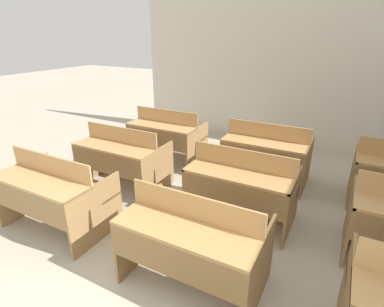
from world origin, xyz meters
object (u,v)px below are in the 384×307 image
bench_second_left (122,157)px  bench_second_center (241,185)px  schoolbag (30,184)px  bench_third_left (166,135)px  bench_front_center (193,240)px  bench_front_left (54,192)px  bench_third_center (266,152)px

bench_second_left → bench_second_center: size_ratio=1.00×
bench_second_center → schoolbag: bearing=-163.3°
bench_second_left → bench_third_left: 1.13m
bench_second_center → bench_front_center: bearing=-91.6°
bench_second_left → bench_front_center: bearing=-33.3°
bench_front_center → bench_second_center: same height
bench_third_left → bench_front_left: bearing=-90.9°
bench_front_left → bench_third_left: (0.04, 2.26, 0.00)m
bench_front_left → bench_second_left: bearing=89.6°
bench_third_left → bench_third_center: bearing=0.0°
bench_front_center → bench_second_left: 2.09m
bench_front_left → bench_third_left: bearing=89.1°
bench_second_center → schoolbag: size_ratio=3.31×
bench_front_left → schoolbag: bench_front_left is taller
bench_front_left → bench_third_center: (1.77, 2.27, 0.00)m
bench_second_center → schoolbag: 2.86m
bench_front_left → bench_second_left: (0.01, 1.14, 0.00)m
bench_second_left → bench_front_left: bearing=-90.4°
bench_front_left → bench_front_center: bearing=-0.4°
bench_third_center → bench_front_center: bearing=-90.4°
schoolbag → bench_third_center: bearing=35.8°
bench_second_center → bench_third_center: 1.14m
bench_front_center → bench_third_center: (0.02, 2.28, 0.00)m
bench_front_left → bench_second_center: (1.79, 1.13, 0.00)m
bench_front_left → bench_second_center: bearing=32.3°
bench_front_center → bench_third_left: (-1.72, 2.28, 0.00)m
bench_second_left → schoolbag: (-0.94, -0.82, -0.28)m
bench_front_left → bench_third_left: size_ratio=1.00×
bench_front_center → bench_third_center: bearing=89.6°
bench_front_center → bench_second_left: (-1.75, 1.15, 0.00)m
bench_second_center → bench_third_left: same height
bench_second_center → schoolbag: (-2.72, -0.82, -0.28)m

